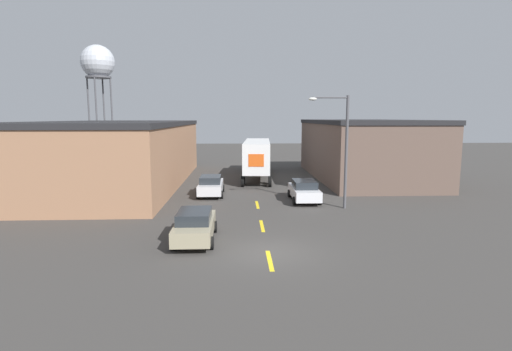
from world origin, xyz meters
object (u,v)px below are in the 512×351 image
Objects in this scene: parked_car_left_far at (211,185)px; street_lamp at (342,143)px; semi_truck at (257,155)px; parked_car_left_near at (195,225)px; parked_car_right_mid at (304,190)px; water_tower at (98,63)px.

parked_car_left_far is 11.24m from street_lamp.
semi_truck reaches higher than parked_car_left_near.
parked_car_right_mid is 7.65m from parked_car_left_far.
parked_car_left_far is 49.11m from water_tower.
semi_truck reaches higher than parked_car_left_far.
water_tower is (-29.48, 43.77, 14.88)m from parked_car_right_mid.
parked_car_left_near is at bearing -142.99° from street_lamp.
street_lamp reaches higher than parked_car_left_near.
parked_car_left_near is at bearing -90.00° from parked_car_left_far.
street_lamp is at bearing -67.79° from semi_truck.
parked_car_left_near is at bearing -97.30° from semi_truck.
parked_car_right_mid is 0.60× the size of street_lamp.
street_lamp reaches higher than parked_car_left_far.
water_tower is at bearing 123.96° from parked_car_right_mid.
parked_car_right_mid is 11.93m from parked_car_left_near.
water_tower is at bearing 118.43° from parked_car_left_far.
street_lamp reaches higher than parked_car_right_mid.
semi_truck is 3.06× the size of parked_car_left_far.
parked_car_right_mid is at bearing -19.97° from parked_car_left_far.
water_tower reaches higher than parked_car_left_near.
water_tower is 2.44× the size of street_lamp.
parked_car_left_far and parked_car_left_near have the same top height.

